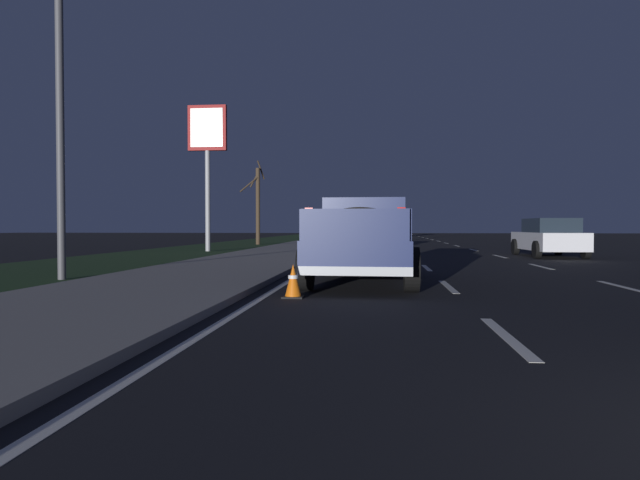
{
  "coord_description": "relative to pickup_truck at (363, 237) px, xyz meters",
  "views": [
    {
      "loc": [
        -2.51,
        3.17,
        1.23
      ],
      "look_at": [
        9.54,
        4.42,
        0.93
      ],
      "focal_mm": 31.44,
      "sensor_mm": 36.0,
      "label": 1
    }
  ],
  "objects": [
    {
      "name": "ground",
      "position": [
        17.13,
        -3.5,
        -0.98
      ],
      "size": [
        144.0,
        144.0,
        0.0
      ],
      "primitive_type": "plane",
      "color": "black"
    },
    {
      "name": "sidewalk_shoulder",
      "position": [
        17.13,
        3.95,
        -0.92
      ],
      "size": [
        108.0,
        4.0,
        0.12
      ],
      "primitive_type": "cube",
      "color": "gray",
      "rests_on": "ground"
    },
    {
      "name": "grass_verge",
      "position": [
        17.13,
        8.95,
        -0.98
      ],
      "size": [
        108.0,
        6.0,
        0.01
      ],
      "primitive_type": "cube",
      "color": "#1E3819",
      "rests_on": "ground"
    },
    {
      "name": "sedan_blue",
      "position": [
        19.57,
        0.14,
        -0.2
      ],
      "size": [
        4.43,
        2.08,
        1.54
      ],
      "color": "navy",
      "rests_on": "ground"
    },
    {
      "name": "sedan_white",
      "position": [
        10.94,
        -7.17,
        -0.2
      ],
      "size": [
        4.45,
        2.1,
        1.54
      ],
      "color": "silver",
      "rests_on": "ground"
    },
    {
      "name": "pickup_truck",
      "position": [
        0.0,
        0.0,
        0.0
      ],
      "size": [
        5.47,
        2.38,
        1.87
      ],
      "color": "#141E4C",
      "rests_on": "ground"
    },
    {
      "name": "traffic_cone_near",
      "position": [
        -2.93,
        1.12,
        -0.7
      ],
      "size": [
        0.36,
        0.36,
        0.58
      ],
      "color": "black",
      "rests_on": "ground"
    },
    {
      "name": "bare_tree_far",
      "position": [
        24.55,
        7.73,
        1.76
      ],
      "size": [
        1.6,
        1.38,
        5.65
      ],
      "color": "#423323",
      "rests_on": "ground"
    },
    {
      "name": "street_light_near",
      "position": [
        -0.25,
        6.59,
        3.62
      ],
      "size": [
        0.36,
        1.97,
        7.59
      ],
      "color": "#4C4C51",
      "rests_on": "ground"
    },
    {
      "name": "gas_price_sign",
      "position": [
        14.27,
        7.97,
        4.38
      ],
      "size": [
        0.27,
        1.9,
        7.12
      ],
      "color": "#99999E",
      "rests_on": "ground"
    },
    {
      "name": "lane_markings",
      "position": [
        20.06,
        -0.47,
        -0.98
      ],
      "size": [
        108.0,
        7.04,
        0.01
      ],
      "color": "silver",
      "rests_on": "ground"
    }
  ]
}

